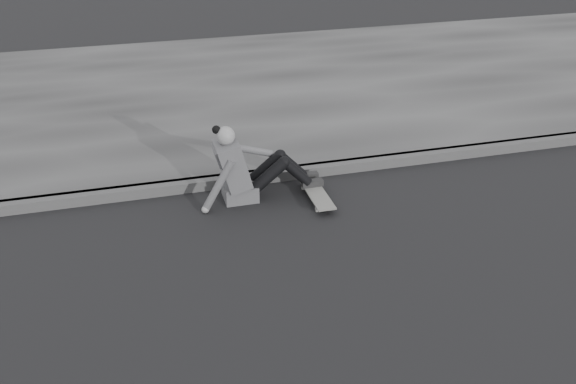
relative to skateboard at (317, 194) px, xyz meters
name	(u,v)px	position (x,y,z in m)	size (l,w,h in m)	color
ground	(395,309)	(0.06, -1.99, -0.07)	(80.00, 80.00, 0.00)	black
curb	(306,171)	(0.06, 0.59, -0.01)	(24.00, 0.16, 0.12)	#464646
sidewalk	(251,89)	(0.06, 3.61, -0.01)	(24.00, 6.00, 0.12)	#3D3D3D
skateboard	(317,194)	(0.00, 0.00, 0.00)	(0.20, 0.78, 0.09)	#A5A5A0
seated_woman	(245,168)	(-0.73, 0.25, 0.29)	(1.38, 0.46, 0.88)	#535356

